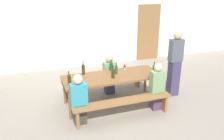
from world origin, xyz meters
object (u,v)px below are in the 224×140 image
Objects in this scene: wine_bottle_4 at (83,69)px; seated_guest_near_1 at (157,88)px; wine_bottle_2 at (111,67)px; wine_bottle_5 at (113,73)px; wine_bottle_0 at (116,70)px; wine_bottle_3 at (69,80)px; bench_far at (103,79)px; wine_bottle_1 at (154,69)px; seated_guest_far_0 at (109,75)px; bench_near at (123,104)px; wooden_door at (148,33)px; wine_glass_0 at (125,66)px; wine_glass_1 at (70,72)px; standing_host at (175,64)px; tasting_table at (112,78)px; seated_guest_near_0 at (79,100)px.

seated_guest_near_1 is at bearing -30.47° from wine_bottle_4.
wine_bottle_2 is 0.94× the size of wine_bottle_5.
wine_bottle_3 is (-1.20, -0.25, 0.00)m from wine_bottle_0.
wine_bottle_0 is (0.14, -0.65, 0.50)m from bench_far.
seated_guest_far_0 reaches higher than wine_bottle_1.
seated_guest_far_0 reaches higher than wine_bottle_0.
seated_guest_far_0 is at bearing 78.13° from wine_bottle_5.
seated_guest_far_0 reaches higher than bench_near.
seated_guest_near_1 is (-1.62, -3.57, -0.50)m from wooden_door.
wine_glass_0 is at bearing 43.05° from wine_bottle_5.
standing_host is (2.67, -0.40, 0.01)m from wine_glass_1.
bench_near is 1.34m from wine_bottle_4.
wine_bottle_4 is (0.43, 0.48, 0.02)m from wine_bottle_3.
wine_bottle_4 reaches higher than bench_far.
wine_bottle_4 is 2.41× the size of wine_glass_0.
wine_glass_0 is at bearing 34.62° from tasting_table.
bench_near is 7.45× the size of wine_bottle_3.
bench_far is 0.79m from wine_glass_0.
seated_guest_near_1 is at bearing -114.47° from wooden_door.
bench_far is 0.92m from wine_bottle_4.
wine_bottle_1 is (1.02, 0.51, 0.51)m from bench_near.
wine_bottle_1 is 0.78m from wine_glass_0.
wine_bottle_0 is 1.07m from seated_guest_near_1.
seated_guest_near_0 is 1.60m from seated_guest_far_0.
standing_host reaches higher than wine_bottle_0.
wine_glass_0 is (-0.56, 0.55, -0.02)m from wine_bottle_1.
wine_bottle_1 reaches higher than wine_bottle_3.
seated_guest_far_0 is at bearing 32.00° from wine_bottle_3.
standing_host reaches higher than wine_bottle_2.
wine_bottle_1 reaches higher than wine_glass_1.
wooden_door is 3.39m from wine_glass_0.
seated_guest_near_0 is (-0.95, -0.59, -0.14)m from tasting_table.
wine_glass_0 is (1.09, -0.00, -0.03)m from wine_bottle_4.
seated_guest_near_0 is at bearing -125.63° from bench_far.
wine_glass_1 is (-0.96, 1.07, 0.49)m from bench_near.
seated_guest_far_0 is (1.09, 0.25, -0.31)m from wine_glass_1.
bench_near is 2.02× the size of seated_guest_near_0.
bench_near is 1.31m from wine_bottle_3.
wine_glass_0 is at bearing -0.20° from wine_bottle_4.
wine_bottle_2 is (-0.05, 0.24, -0.00)m from wine_bottle_0.
seated_guest_near_0 reaches higher than wine_glass_0.
wooden_door reaches higher than seated_guest_near_0.
bench_far is at bearing 103.24° from wine_bottle_2.
wine_bottle_4 is 0.19× the size of standing_host.
seated_guest_far_0 is at bearing 77.37° from tasting_table.
wine_bottle_1 is at bearing -20.04° from wine_bottle_0.
standing_host reaches higher than wine_glass_1.
wine_glass_0 is 0.13× the size of seated_guest_far_0.
bench_far is 1.47m from wine_bottle_3.
seated_guest_near_0 is 1.02× the size of seated_guest_far_0.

